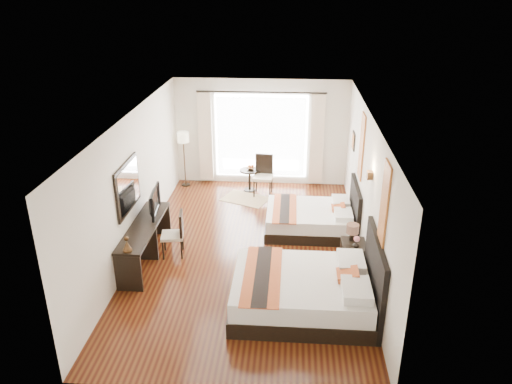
# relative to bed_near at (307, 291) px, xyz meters

# --- Properties ---
(floor) EXTENTS (4.50, 7.50, 0.01)m
(floor) POSITION_rel_bed_near_xyz_m (-1.13, 1.80, -0.35)
(floor) COLOR #361209
(floor) RESTS_ON ground
(ceiling) EXTENTS (4.50, 7.50, 0.02)m
(ceiling) POSITION_rel_bed_near_xyz_m (-1.13, 1.80, 2.45)
(ceiling) COLOR white
(ceiling) RESTS_ON wall_headboard
(wall_headboard) EXTENTS (0.01, 7.50, 2.80)m
(wall_headboard) POSITION_rel_bed_near_xyz_m (1.12, 1.80, 1.06)
(wall_headboard) COLOR silver
(wall_headboard) RESTS_ON floor
(wall_desk) EXTENTS (0.01, 7.50, 2.80)m
(wall_desk) POSITION_rel_bed_near_xyz_m (-3.37, 1.80, 1.06)
(wall_desk) COLOR silver
(wall_desk) RESTS_ON floor
(wall_window) EXTENTS (4.50, 0.01, 2.80)m
(wall_window) POSITION_rel_bed_near_xyz_m (-1.13, 5.55, 1.06)
(wall_window) COLOR silver
(wall_window) RESTS_ON floor
(wall_entry) EXTENTS (4.50, 0.01, 2.80)m
(wall_entry) POSITION_rel_bed_near_xyz_m (-1.13, -1.94, 1.06)
(wall_entry) COLOR silver
(wall_entry) RESTS_ON floor
(window_glass) EXTENTS (2.40, 0.02, 2.20)m
(window_glass) POSITION_rel_bed_near_xyz_m (-1.13, 5.53, 0.96)
(window_glass) COLOR white
(window_glass) RESTS_ON wall_window
(sheer_curtain) EXTENTS (2.30, 0.02, 2.10)m
(sheer_curtain) POSITION_rel_bed_near_xyz_m (-1.13, 5.47, 0.96)
(sheer_curtain) COLOR white
(sheer_curtain) RESTS_ON wall_window
(drape_left) EXTENTS (0.35, 0.14, 2.35)m
(drape_left) POSITION_rel_bed_near_xyz_m (-2.58, 5.43, 0.94)
(drape_left) COLOR beige
(drape_left) RESTS_ON floor
(drape_right) EXTENTS (0.35, 0.14, 2.35)m
(drape_right) POSITION_rel_bed_near_xyz_m (0.32, 5.43, 0.94)
(drape_right) COLOR beige
(drape_right) RESTS_ON floor
(art_panel_near) EXTENTS (0.03, 0.50, 1.35)m
(art_panel_near) POSITION_rel_bed_near_xyz_m (1.10, 0.00, 1.61)
(art_panel_near) COLOR maroon
(art_panel_near) RESTS_ON wall_headboard
(art_panel_far) EXTENTS (0.03, 0.50, 1.35)m
(art_panel_far) POSITION_rel_bed_near_xyz_m (1.10, 2.85, 1.61)
(art_panel_far) COLOR maroon
(art_panel_far) RESTS_ON wall_headboard
(wall_sconce) EXTENTS (0.10, 0.14, 0.14)m
(wall_sconce) POSITION_rel_bed_near_xyz_m (1.06, 1.33, 1.58)
(wall_sconce) COLOR #442D18
(wall_sconce) RESTS_ON wall_headboard
(mirror_frame) EXTENTS (0.04, 1.25, 0.95)m
(mirror_frame) POSITION_rel_bed_near_xyz_m (-3.35, 1.36, 1.21)
(mirror_frame) COLOR black
(mirror_frame) RESTS_ON wall_desk
(mirror_glass) EXTENTS (0.01, 1.12, 0.82)m
(mirror_glass) POSITION_rel_bed_near_xyz_m (-3.32, 1.36, 1.21)
(mirror_glass) COLOR white
(mirror_glass) RESTS_ON mirror_frame
(bed_near) EXTENTS (2.36, 1.84, 1.33)m
(bed_near) POSITION_rel_bed_near_xyz_m (0.00, 0.00, 0.00)
(bed_near) COLOR black
(bed_near) RESTS_ON floor
(bed_far) EXTENTS (1.96, 1.52, 1.10)m
(bed_far) POSITION_rel_bed_near_xyz_m (0.20, 2.85, -0.06)
(bed_far) COLOR black
(bed_far) RESTS_ON floor
(nightstand) EXTENTS (0.45, 0.56, 0.54)m
(nightstand) POSITION_rel_bed_near_xyz_m (0.90, 1.33, -0.07)
(nightstand) COLOR black
(nightstand) RESTS_ON floor
(table_lamp) EXTENTS (0.24, 0.24, 0.37)m
(table_lamp) POSITION_rel_bed_near_xyz_m (0.86, 1.45, 0.41)
(table_lamp) COLOR black
(table_lamp) RESTS_ON nightstand
(vase) EXTENTS (0.13, 0.13, 0.13)m
(vase) POSITION_rel_bed_near_xyz_m (0.91, 1.16, 0.22)
(vase) COLOR black
(vase) RESTS_ON nightstand
(console_desk) EXTENTS (0.50, 2.20, 0.76)m
(console_desk) POSITION_rel_bed_near_xyz_m (-3.12, 1.36, 0.03)
(console_desk) COLOR black
(console_desk) RESTS_ON floor
(television) EXTENTS (0.21, 0.89, 0.51)m
(television) POSITION_rel_bed_near_xyz_m (-3.10, 1.91, 0.67)
(television) COLOR black
(television) RESTS_ON console_desk
(bronze_figurine) EXTENTS (0.21, 0.21, 0.25)m
(bronze_figurine) POSITION_rel_bed_near_xyz_m (-3.12, 0.37, 0.54)
(bronze_figurine) COLOR #442D18
(bronze_figurine) RESTS_ON console_desk
(desk_chair) EXTENTS (0.49, 0.49, 0.92)m
(desk_chair) POSITION_rel_bed_near_xyz_m (-2.61, 1.59, -0.06)
(desk_chair) COLOR beige
(desk_chair) RESTS_ON floor
(floor_lamp) EXTENTS (0.30, 0.30, 1.47)m
(floor_lamp) POSITION_rel_bed_near_xyz_m (-3.13, 5.19, 0.90)
(floor_lamp) COLOR black
(floor_lamp) RESTS_ON floor
(side_table) EXTENTS (0.50, 0.50, 0.58)m
(side_table) POSITION_rel_bed_near_xyz_m (-1.39, 4.97, -0.06)
(side_table) COLOR black
(side_table) RESTS_ON floor
(fruit_bowl) EXTENTS (0.25, 0.25, 0.05)m
(fruit_bowl) POSITION_rel_bed_near_xyz_m (-1.35, 5.00, 0.26)
(fruit_bowl) COLOR #49291A
(fruit_bowl) RESTS_ON side_table
(window_chair) EXTENTS (0.51, 0.51, 1.03)m
(window_chair) POSITION_rel_bed_near_xyz_m (-1.02, 4.74, -0.03)
(window_chair) COLOR beige
(window_chair) RESTS_ON floor
(jute_rug) EXTENTS (1.32, 1.13, 0.01)m
(jute_rug) POSITION_rel_bed_near_xyz_m (-1.45, 4.41, -0.34)
(jute_rug) COLOR tan
(jute_rug) RESTS_ON floor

